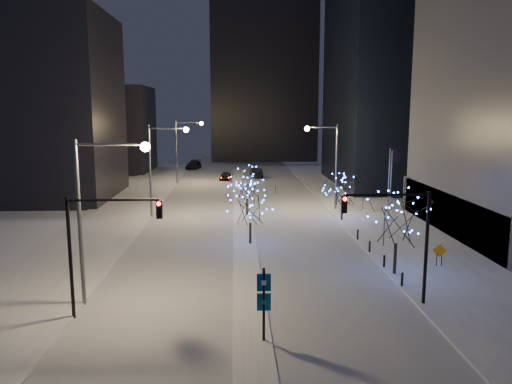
{
  "coord_description": "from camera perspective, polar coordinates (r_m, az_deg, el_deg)",
  "views": [
    {
      "loc": [
        -0.84,
        -27.14,
        11.68
      ],
      "look_at": [
        0.91,
        13.22,
        5.0
      ],
      "focal_mm": 35.0,
      "sensor_mm": 36.0,
      "label": 1
    }
  ],
  "objects": [
    {
      "name": "car_near",
      "position": [
        83.73,
        -3.54,
        1.83
      ],
      "size": [
        2.12,
        4.25,
        1.39
      ],
      "primitive_type": "imported",
      "rotation": [
        0.0,
        0.0,
        -0.12
      ],
      "color": "black",
      "rests_on": "ground"
    },
    {
      "name": "filler_west_far",
      "position": [
        100.41,
        -17.12,
        6.88
      ],
      "size": [
        18.0,
        16.0,
        16.0
      ],
      "primitive_type": "cube",
      "color": "black",
      "rests_on": "ground"
    },
    {
      "name": "wayfinding_sign",
      "position": [
        25.42,
        0.9,
        -11.98
      ],
      "size": [
        0.7,
        0.14,
        3.94
      ],
      "rotation": [
        0.0,
        0.0,
        -0.0
      ],
      "color": "black",
      "rests_on": "ground"
    },
    {
      "name": "car_far",
      "position": [
        100.51,
        -7.14,
        3.11
      ],
      "size": [
        3.16,
        5.9,
        1.63
      ],
      "primitive_type": "imported",
      "rotation": [
        0.0,
        0.0,
        -0.16
      ],
      "color": "black",
      "rests_on": "ground"
    },
    {
      "name": "flagpoles",
      "position": [
        47.11,
        15.09,
        0.67
      ],
      "size": [
        1.35,
        2.6,
        8.0
      ],
      "color": "silver",
      "rests_on": "east_sidewalk"
    },
    {
      "name": "traffic_signal_east",
      "position": [
        30.58,
        16.28,
        -4.07
      ],
      "size": [
        5.26,
        0.43,
        7.0
      ],
      "color": "black",
      "rests_on": "ground"
    },
    {
      "name": "filler_west_near",
      "position": [
        72.42,
        -24.82,
        8.79
      ],
      "size": [
        22.0,
        18.0,
        24.0
      ],
      "primitive_type": "cube",
      "color": "black",
      "rests_on": "ground"
    },
    {
      "name": "construction_sign",
      "position": [
        39.74,
        20.24,
        -6.52
      ],
      "size": [
        1.01,
        0.34,
        1.71
      ],
      "rotation": [
        0.0,
        0.0,
        -0.29
      ],
      "color": "black",
      "rests_on": "east_sidewalk"
    },
    {
      "name": "holiday_tree_median_near",
      "position": [
        43.03,
        -0.66,
        -1.5
      ],
      "size": [
        5.21,
        5.21,
        5.29
      ],
      "color": "black",
      "rests_on": "median"
    },
    {
      "name": "bollards",
      "position": [
        40.3,
        13.62,
        -6.84
      ],
      "size": [
        0.16,
        12.16,
        0.9
      ],
      "color": "black",
      "rests_on": "east_sidewalk"
    },
    {
      "name": "ground",
      "position": [
        29.56,
        -0.67,
        -13.89
      ],
      "size": [
        160.0,
        160.0,
        0.0
      ],
      "primitive_type": "plane",
      "color": "white",
      "rests_on": "ground"
    },
    {
      "name": "west_sidewalk",
      "position": [
        50.3,
        -17.63,
        -4.4
      ],
      "size": [
        8.0,
        90.0,
        0.15
      ],
      "primitive_type": "cube",
      "color": "silver",
      "rests_on": "ground"
    },
    {
      "name": "horizon_block",
      "position": [
        119.7,
        0.82,
        13.85
      ],
      "size": [
        24.0,
        14.0,
        42.0
      ],
      "primitive_type": "cube",
      "color": "black",
      "rests_on": "ground"
    },
    {
      "name": "street_lamp_east",
      "position": [
        58.41,
        8.32,
        4.15
      ],
      "size": [
        3.9,
        0.56,
        10.0
      ],
      "color": "#595E66",
      "rests_on": "ground"
    },
    {
      "name": "east_sidewalk",
      "position": [
        51.07,
        15.7,
        -4.1
      ],
      "size": [
        10.0,
        90.0,
        0.15
      ],
      "primitive_type": "cube",
      "color": "silver",
      "rests_on": "ground"
    },
    {
      "name": "street_lamp_w_far",
      "position": [
        79.72,
        -8.35,
        5.56
      ],
      "size": [
        4.4,
        0.56,
        10.0
      ],
      "color": "#595E66",
      "rests_on": "ground"
    },
    {
      "name": "holiday_tree_plaza_near",
      "position": [
        36.3,
        15.8,
        -2.85
      ],
      "size": [
        5.63,
        5.63,
        6.3
      ],
      "color": "black",
      "rests_on": "east_sidewalk"
    },
    {
      "name": "median",
      "position": [
        58.31,
        -1.61,
        -2.09
      ],
      "size": [
        2.0,
        80.0,
        0.15
      ],
      "primitive_type": "cube",
      "color": "silver",
      "rests_on": "ground"
    },
    {
      "name": "street_lamp_w_near",
      "position": [
        30.68,
        -17.75,
        -0.78
      ],
      "size": [
        4.4,
        0.56,
        10.0
      ],
      "color": "#595E66",
      "rests_on": "ground"
    },
    {
      "name": "traffic_signal_west",
      "position": [
        29.02,
        -17.65,
        -4.86
      ],
      "size": [
        5.26,
        0.43,
        7.0
      ],
      "color": "black",
      "rests_on": "ground"
    },
    {
      "name": "car_mid",
      "position": [
        86.92,
        0.01,
        2.21
      ],
      "size": [
        2.25,
        5.14,
        1.64
      ],
      "primitive_type": "imported",
      "rotation": [
        0.0,
        0.0,
        3.25
      ],
      "color": "black",
      "rests_on": "ground"
    },
    {
      "name": "holiday_tree_median_far",
      "position": [
        54.78,
        -1.06,
        0.96
      ],
      "size": [
        4.44,
        4.44,
        5.48
      ],
      "color": "black",
      "rests_on": "median"
    },
    {
      "name": "holiday_tree_plaza_far",
      "position": [
        53.15,
        9.87,
        0.26
      ],
      "size": [
        5.13,
        5.13,
        5.15
      ],
      "color": "black",
      "rests_on": "east_sidewalk"
    },
    {
      "name": "street_lamp_w_mid",
      "position": [
        54.99,
        -10.97,
        3.81
      ],
      "size": [
        4.4,
        0.56,
        10.0
      ],
      "color": "#595E66",
      "rests_on": "ground"
    },
    {
      "name": "road",
      "position": [
        63.23,
        -1.68,
        -1.25
      ],
      "size": [
        20.0,
        130.0,
        0.02
      ],
      "primitive_type": "cube",
      "color": "#AAAEB9",
      "rests_on": "ground"
    }
  ]
}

